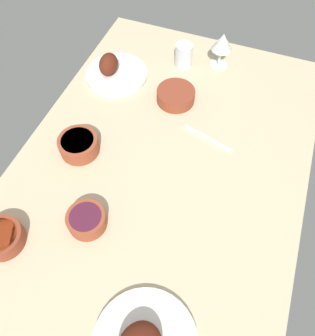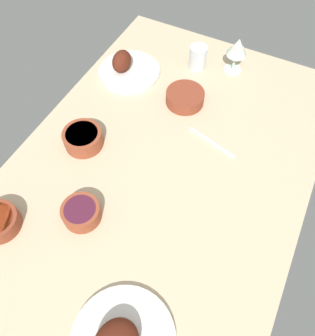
% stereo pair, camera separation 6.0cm
% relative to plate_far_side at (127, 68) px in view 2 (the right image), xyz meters
% --- Properties ---
extents(dining_table, '(1.40, 0.90, 0.04)m').
position_rel_plate_far_side_xyz_m(dining_table, '(-0.35, -0.31, -0.04)').
color(dining_table, '#C6B28E').
rests_on(dining_table, ground).
extents(plate_far_side, '(0.24, 0.24, 0.09)m').
position_rel_plate_far_side_xyz_m(plate_far_side, '(0.00, 0.00, 0.00)').
color(plate_far_side, silver).
rests_on(plate_far_side, dining_table).
extents(bowl_pasta, '(0.13, 0.13, 0.06)m').
position_rel_plate_far_side_xyz_m(bowl_pasta, '(-0.36, -0.04, 0.01)').
color(bowl_pasta, brown).
rests_on(bowl_pasta, dining_table).
extents(bowl_onions, '(0.11, 0.11, 0.05)m').
position_rel_plate_far_side_xyz_m(bowl_onions, '(-0.58, -0.19, 0.00)').
color(bowl_onions, brown).
rests_on(bowl_onions, dining_table).
extents(bowl_potatoes, '(0.14, 0.14, 0.05)m').
position_rel_plate_far_side_xyz_m(bowl_potatoes, '(-0.04, -0.26, 0.00)').
color(bowl_potatoes, brown).
rests_on(bowl_potatoes, dining_table).
extents(wine_glass, '(0.08, 0.08, 0.14)m').
position_rel_plate_far_side_xyz_m(wine_glass, '(0.20, -0.36, 0.08)').
color(wine_glass, silver).
rests_on(wine_glass, dining_table).
extents(water_tumbler, '(0.07, 0.07, 0.09)m').
position_rel_plate_far_side_xyz_m(water_tumbler, '(0.16, -0.23, 0.02)').
color(water_tumbler, silver).
rests_on(water_tumbler, dining_table).
extents(fork_loose, '(0.06, 0.18, 0.01)m').
position_rel_plate_far_side_xyz_m(fork_loose, '(-0.17, -0.42, -0.02)').
color(fork_loose, silver).
rests_on(fork_loose, dining_table).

